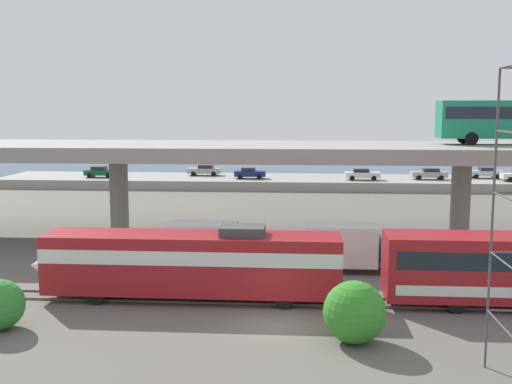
{
  "coord_description": "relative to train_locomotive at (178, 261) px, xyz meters",
  "views": [
    {
      "loc": [
        1.28,
        -28.96,
        10.5
      ],
      "look_at": [
        -2.73,
        23.98,
        3.35
      ],
      "focal_mm": 43.57,
      "sensor_mm": 36.0,
      "label": 1
    }
  ],
  "objects": [
    {
      "name": "parked_car_2",
      "position": [
        -20.7,
        49.25,
        -0.22
      ],
      "size": [
        4.18,
        1.88,
        1.5
      ],
      "color": "#0C4C26",
      "rests_on": "pier_parking_lot"
    },
    {
      "name": "ground_plane",
      "position": [
        5.53,
        -4.0,
        -2.19
      ],
      "size": [
        260.0,
        260.0,
        0.0
      ],
      "primitive_type": "plane",
      "color": "#605B54"
    },
    {
      "name": "parked_car_6",
      "position": [
        14.61,
        48.83,
        -0.21
      ],
      "size": [
        4.52,
        1.87,
        1.5
      ],
      "color": "silver",
      "rests_on": "pier_parking_lot"
    },
    {
      "name": "highway_overpass",
      "position": [
        5.53,
        16.0,
        4.79
      ],
      "size": [
        96.0,
        11.83,
        7.71
      ],
      "color": "gray",
      "rests_on": "ground_plane"
    },
    {
      "name": "parked_car_0",
      "position": [
        31.34,
        52.15,
        -0.21
      ],
      "size": [
        4.45,
        1.94,
        1.5
      ],
      "rotation": [
        0.0,
        0.0,
        3.14
      ],
      "color": "#B7B7BC",
      "rests_on": "pier_parking_lot"
    },
    {
      "name": "rail_strip_near",
      "position": [
        5.53,
        -0.73,
        -2.13
      ],
      "size": [
        110.0,
        0.12,
        0.12
      ],
      "primitive_type": "cube",
      "color": "#59544C",
      "rests_on": "ground_plane"
    },
    {
      "name": "pier_parking_lot",
      "position": [
        5.53,
        51.0,
        -1.59
      ],
      "size": [
        79.65,
        11.15,
        1.2
      ],
      "primitive_type": "cube",
      "color": "gray",
      "rests_on": "ground_plane"
    },
    {
      "name": "harbor_water",
      "position": [
        5.53,
        74.0,
        -2.19
      ],
      "size": [
        140.0,
        36.0,
        0.01
      ],
      "primitive_type": "cube",
      "color": "navy",
      "rests_on": "ground_plane"
    },
    {
      "name": "service_truck_west",
      "position": [
        -0.62,
        6.7,
        -0.55
      ],
      "size": [
        6.8,
        2.46,
        3.04
      ],
      "rotation": [
        0.0,
        0.0,
        3.14
      ],
      "color": "#9E998C",
      "rests_on": "ground_plane"
    },
    {
      "name": "rail_strip_far",
      "position": [
        5.53,
        0.73,
        -2.13
      ],
      "size": [
        110.0,
        0.12,
        0.12
      ],
      "primitive_type": "cube",
      "color": "#59544C",
      "rests_on": "ground_plane"
    },
    {
      "name": "parked_car_4",
      "position": [
        -0.24,
        49.3,
        -0.21
      ],
      "size": [
        4.12,
        1.99,
        1.5
      ],
      "color": "navy",
      "rests_on": "pier_parking_lot"
    },
    {
      "name": "service_truck_east",
      "position": [
        10.19,
        6.7,
        -0.55
      ],
      "size": [
        6.8,
        2.46,
        3.04
      ],
      "color": "silver",
      "rests_on": "ground_plane"
    },
    {
      "name": "shrub_right",
      "position": [
        9.19,
        -5.79,
        -0.77
      ],
      "size": [
        2.84,
        2.84,
        2.84
      ],
      "primitive_type": "sphere",
      "color": "#318426",
      "rests_on": "ground_plane"
    },
    {
      "name": "parked_car_3",
      "position": [
        -6.9,
        52.74,
        -0.21
      ],
      "size": [
        4.57,
        1.99,
        1.5
      ],
      "rotation": [
        0.0,
        0.0,
        3.14
      ],
      "color": "#9E998C",
      "rests_on": "pier_parking_lot"
    },
    {
      "name": "parked_car_1",
      "position": [
        23.53,
        50.1,
        -0.21
      ],
      "size": [
        4.6,
        1.82,
        1.5
      ],
      "rotation": [
        0.0,
        0.0,
        3.14
      ],
      "color": "#9E998C",
      "rests_on": "pier_parking_lot"
    },
    {
      "name": "train_locomotive",
      "position": [
        0.0,
        0.0,
        0.0
      ],
      "size": [
        17.36,
        3.04,
        4.18
      ],
      "rotation": [
        0.0,
        0.0,
        3.14
      ],
      "color": "maroon",
      "rests_on": "ground_plane"
    }
  ]
}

